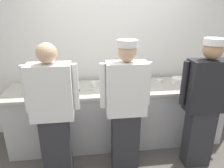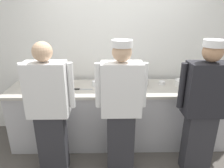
{
  "view_description": "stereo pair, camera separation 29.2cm",
  "coord_description": "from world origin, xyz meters",
  "px_view_note": "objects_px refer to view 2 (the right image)",
  "views": [
    {
      "loc": [
        -0.44,
        -2.39,
        1.99
      ],
      "look_at": [
        -0.1,
        0.33,
        0.98
      ],
      "focal_mm": 32.68,
      "sensor_mm": 36.0,
      "label": 1
    },
    {
      "loc": [
        -0.15,
        -2.41,
        1.99
      ],
      "look_at": [
        -0.1,
        0.33,
        0.98
      ],
      "focal_mm": 32.68,
      "sensor_mm": 36.0,
      "label": 2
    }
  ],
  "objects_px": {
    "squeeze_bottle_primary": "(67,80)",
    "chefs_knife": "(81,89)",
    "chef_center": "(121,106)",
    "plate_stack_front": "(182,83)",
    "chef_near_left": "(49,109)",
    "ramekin_yellow_sauce": "(162,83)",
    "chef_far_right": "(203,107)",
    "plate_stack_rear": "(120,88)",
    "ramekin_orange_sauce": "(210,88)",
    "mixing_bowl_steel": "(136,81)",
    "deli_cup": "(95,83)",
    "sheet_tray": "(45,87)"
  },
  "relations": [
    {
      "from": "chef_far_right",
      "to": "mixing_bowl_steel",
      "type": "distance_m",
      "value": 1.01
    },
    {
      "from": "chef_center",
      "to": "chef_far_right",
      "type": "xyz_separation_m",
      "value": [
        0.97,
        -0.04,
        0.0
      ]
    },
    {
      "from": "mixing_bowl_steel",
      "to": "squeeze_bottle_primary",
      "type": "distance_m",
      "value": 1.02
    },
    {
      "from": "chef_far_right",
      "to": "chefs_knife",
      "type": "bearing_deg",
      "value": 159.26
    },
    {
      "from": "mixing_bowl_steel",
      "to": "deli_cup",
      "type": "xyz_separation_m",
      "value": [
        -0.62,
        -0.02,
        -0.02
      ]
    },
    {
      "from": "sheet_tray",
      "to": "deli_cup",
      "type": "bearing_deg",
      "value": 4.21
    },
    {
      "from": "plate_stack_front",
      "to": "squeeze_bottle_primary",
      "type": "relative_size",
      "value": 1.05
    },
    {
      "from": "chef_near_left",
      "to": "mixing_bowl_steel",
      "type": "distance_m",
      "value": 1.33
    },
    {
      "from": "chef_near_left",
      "to": "ramekin_orange_sauce",
      "type": "xyz_separation_m",
      "value": [
        2.15,
        0.5,
        0.05
      ]
    },
    {
      "from": "plate_stack_front",
      "to": "squeeze_bottle_primary",
      "type": "bearing_deg",
      "value": -179.28
    },
    {
      "from": "squeeze_bottle_primary",
      "to": "chefs_knife",
      "type": "xyz_separation_m",
      "value": [
        0.22,
        -0.12,
        -0.1
      ]
    },
    {
      "from": "squeeze_bottle_primary",
      "to": "chefs_knife",
      "type": "relative_size",
      "value": 0.77
    },
    {
      "from": "deli_cup",
      "to": "sheet_tray",
      "type": "bearing_deg",
      "value": -175.79
    },
    {
      "from": "chef_far_right",
      "to": "plate_stack_front",
      "type": "distance_m",
      "value": 0.71
    },
    {
      "from": "chef_far_right",
      "to": "ramekin_orange_sauce",
      "type": "xyz_separation_m",
      "value": [
        0.33,
        0.53,
        0.03
      ]
    },
    {
      "from": "plate_stack_rear",
      "to": "deli_cup",
      "type": "xyz_separation_m",
      "value": [
        -0.36,
        0.14,
        0.02
      ]
    },
    {
      "from": "squeeze_bottle_primary",
      "to": "chefs_knife",
      "type": "height_order",
      "value": "squeeze_bottle_primary"
    },
    {
      "from": "chef_center",
      "to": "sheet_tray",
      "type": "bearing_deg",
      "value": 150.38
    },
    {
      "from": "ramekin_yellow_sauce",
      "to": "chef_far_right",
      "type": "bearing_deg",
      "value": -68.56
    },
    {
      "from": "chef_center",
      "to": "plate_stack_front",
      "type": "distance_m",
      "value": 1.17
    },
    {
      "from": "plate_stack_front",
      "to": "ramekin_yellow_sauce",
      "type": "xyz_separation_m",
      "value": [
        -0.29,
        0.06,
        -0.02
      ]
    },
    {
      "from": "chef_near_left",
      "to": "chefs_knife",
      "type": "bearing_deg",
      "value": 59.78
    },
    {
      "from": "plate_stack_rear",
      "to": "sheet_tray",
      "type": "distance_m",
      "value": 1.09
    },
    {
      "from": "ramekin_orange_sauce",
      "to": "chefs_knife",
      "type": "xyz_separation_m",
      "value": [
        -1.83,
        0.04,
        -0.02
      ]
    },
    {
      "from": "chefs_knife",
      "to": "ramekin_yellow_sauce",
      "type": "bearing_deg",
      "value": 9.34
    },
    {
      "from": "mixing_bowl_steel",
      "to": "squeeze_bottle_primary",
      "type": "height_order",
      "value": "squeeze_bottle_primary"
    },
    {
      "from": "ramekin_orange_sauce",
      "to": "chef_center",
      "type": "bearing_deg",
      "value": -159.54
    },
    {
      "from": "chef_near_left",
      "to": "sheet_tray",
      "type": "height_order",
      "value": "chef_near_left"
    },
    {
      "from": "chef_near_left",
      "to": "plate_stack_front",
      "type": "xyz_separation_m",
      "value": [
        1.81,
        0.68,
        0.07
      ]
    },
    {
      "from": "chef_far_right",
      "to": "ramekin_orange_sauce",
      "type": "bearing_deg",
      "value": 58.11
    },
    {
      "from": "plate_stack_front",
      "to": "ramekin_orange_sauce",
      "type": "bearing_deg",
      "value": -27.73
    },
    {
      "from": "squeeze_bottle_primary",
      "to": "plate_stack_front",
      "type": "bearing_deg",
      "value": 0.72
    },
    {
      "from": "chef_near_left",
      "to": "plate_stack_front",
      "type": "relative_size",
      "value": 7.57
    },
    {
      "from": "chef_far_right",
      "to": "deli_cup",
      "type": "distance_m",
      "value": 1.5
    },
    {
      "from": "sheet_tray",
      "to": "ramekin_orange_sauce",
      "type": "height_order",
      "value": "ramekin_orange_sauce"
    },
    {
      "from": "chef_far_right",
      "to": "sheet_tray",
      "type": "xyz_separation_m",
      "value": [
        -2.04,
        0.65,
        0.02
      ]
    },
    {
      "from": "chef_near_left",
      "to": "chef_center",
      "type": "bearing_deg",
      "value": 1.07
    },
    {
      "from": "chef_near_left",
      "to": "ramekin_orange_sauce",
      "type": "distance_m",
      "value": 2.21
    },
    {
      "from": "chef_near_left",
      "to": "mixing_bowl_steel",
      "type": "relative_size",
      "value": 4.94
    },
    {
      "from": "plate_stack_rear",
      "to": "deli_cup",
      "type": "bearing_deg",
      "value": 158.08
    },
    {
      "from": "chef_far_right",
      "to": "plate_stack_front",
      "type": "height_order",
      "value": "chef_far_right"
    },
    {
      "from": "chef_far_right",
      "to": "plate_stack_rear",
      "type": "relative_size",
      "value": 6.97
    },
    {
      "from": "ramekin_yellow_sauce",
      "to": "chefs_knife",
      "type": "relative_size",
      "value": 0.34
    },
    {
      "from": "plate_stack_rear",
      "to": "ramekin_orange_sauce",
      "type": "height_order",
      "value": "plate_stack_rear"
    },
    {
      "from": "mixing_bowl_steel",
      "to": "squeeze_bottle_primary",
      "type": "relative_size",
      "value": 1.6
    },
    {
      "from": "chef_near_left",
      "to": "squeeze_bottle_primary",
      "type": "relative_size",
      "value": 7.92
    },
    {
      "from": "mixing_bowl_steel",
      "to": "sheet_tray",
      "type": "xyz_separation_m",
      "value": [
        -1.35,
        -0.08,
        -0.05
      ]
    },
    {
      "from": "chef_near_left",
      "to": "squeeze_bottle_primary",
      "type": "bearing_deg",
      "value": 81.33
    },
    {
      "from": "chef_center",
      "to": "chefs_knife",
      "type": "bearing_deg",
      "value": 135.4
    },
    {
      "from": "plate_stack_front",
      "to": "deli_cup",
      "type": "relative_size",
      "value": 2.46
    }
  ]
}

